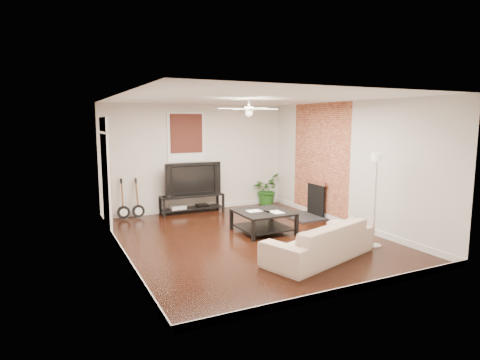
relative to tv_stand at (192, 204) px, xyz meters
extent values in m
cube|color=black|center=(0.24, -2.78, -0.23)|extent=(5.00, 6.00, 0.01)
cube|color=white|center=(0.24, -2.78, 2.57)|extent=(5.00, 6.00, 0.01)
cube|color=silver|center=(0.24, 0.22, 1.17)|extent=(5.00, 0.01, 2.80)
cube|color=silver|center=(0.24, -5.78, 1.17)|extent=(5.00, 0.01, 2.80)
cube|color=silver|center=(-2.26, -2.78, 1.17)|extent=(0.01, 6.00, 2.80)
cube|color=silver|center=(2.74, -2.78, 1.17)|extent=(0.01, 6.00, 2.80)
cube|color=#A24D34|center=(2.73, -1.78, 1.17)|extent=(0.02, 2.20, 2.80)
cube|color=black|center=(2.44, -1.78, 0.23)|extent=(0.80, 1.10, 0.92)
cube|color=#3B1810|center=(-0.06, 0.19, 1.72)|extent=(1.00, 0.06, 1.30)
cube|color=white|center=(-2.22, -0.88, 1.02)|extent=(0.08, 1.00, 2.50)
cube|color=black|center=(0.00, 0.00, 0.00)|extent=(1.66, 0.44, 0.46)
imported|color=black|center=(0.00, 0.02, 0.66)|extent=(1.49, 0.19, 0.86)
cube|color=black|center=(0.73, -2.49, 0.00)|extent=(1.10, 1.10, 0.46)
imported|color=tan|center=(0.79, -4.39, 0.09)|extent=(2.35, 1.49, 0.64)
imported|color=#215D1A|center=(2.23, 0.04, 0.20)|extent=(1.02, 1.04, 0.87)
camera|label=1|loc=(-3.41, -9.90, 2.13)|focal=30.39mm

